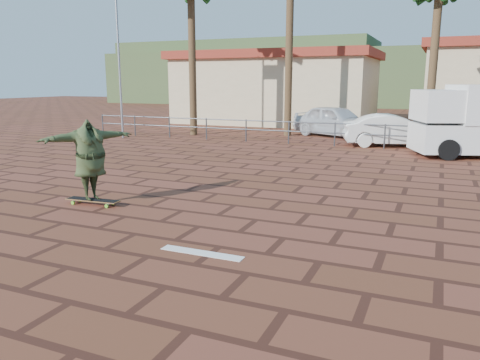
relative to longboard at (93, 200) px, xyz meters
name	(u,v)px	position (x,y,z in m)	size (l,w,h in m)	color
ground	(199,227)	(2.89, -0.49, -0.10)	(120.00, 120.00, 0.00)	brown
paint_stripe	(202,253)	(3.59, -1.69, -0.10)	(1.40, 0.22, 0.01)	white
guardrail	(335,130)	(2.89, 11.51, 0.58)	(24.06, 0.06, 1.00)	#47494F
flagpole	(120,37)	(-6.98, 10.51, 4.54)	(1.30, 0.10, 8.00)	gray
building_west	(276,87)	(-3.11, 21.51, 2.18)	(12.60, 7.60, 4.50)	beige
hill_front	(406,78)	(2.89, 49.51, 2.90)	(70.00, 18.00, 6.00)	#384C28
hill_back	(247,72)	(-19.11, 55.51, 3.90)	(35.00, 14.00, 8.00)	#384C28
longboard	(93,200)	(0.00, 0.00, 0.00)	(1.27, 0.37, 0.12)	olive
skateboarder	(90,160)	(0.00, 0.00, 0.90)	(2.15, 0.59, 1.75)	#374525
car_silver	(336,121)	(2.17, 15.05, 0.66)	(1.80, 4.48, 1.53)	silver
car_white	(393,130)	(5.10, 12.51, 0.56)	(1.40, 4.02, 1.32)	silver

